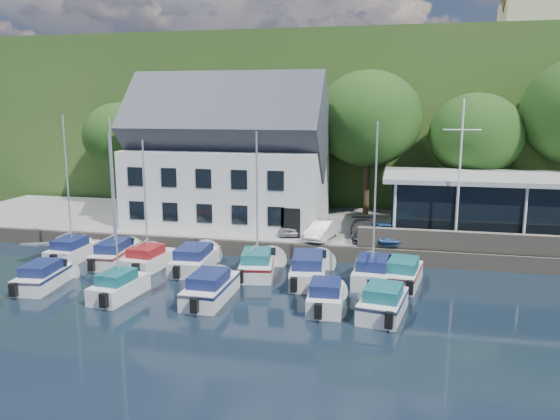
# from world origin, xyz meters

# --- Properties ---
(ground) EXTENTS (180.00, 180.00, 0.00)m
(ground) POSITION_xyz_m (0.00, 0.00, 0.00)
(ground) COLOR black
(ground) RESTS_ON ground
(quay) EXTENTS (60.00, 13.00, 1.00)m
(quay) POSITION_xyz_m (0.00, 17.50, 0.50)
(quay) COLOR gray
(quay) RESTS_ON ground
(quay_face) EXTENTS (60.00, 0.30, 1.00)m
(quay_face) POSITION_xyz_m (0.00, 11.00, 0.50)
(quay_face) COLOR #71685A
(quay_face) RESTS_ON ground
(hillside) EXTENTS (160.00, 75.00, 16.00)m
(hillside) POSITION_xyz_m (0.00, 62.00, 8.00)
(hillside) COLOR #2A4E1D
(hillside) RESTS_ON ground
(field_patch) EXTENTS (50.00, 30.00, 0.30)m
(field_patch) POSITION_xyz_m (8.00, 70.00, 16.15)
(field_patch) COLOR olive
(field_patch) RESTS_ON hillside
(farmhouse) EXTENTS (10.40, 7.00, 8.20)m
(farmhouse) POSITION_xyz_m (22.00, 52.00, 20.10)
(farmhouse) COLOR beige
(farmhouse) RESTS_ON hillside
(harbor_building) EXTENTS (14.40, 8.20, 8.70)m
(harbor_building) POSITION_xyz_m (-7.00, 16.50, 5.35)
(harbor_building) COLOR silver
(harbor_building) RESTS_ON quay
(club_pavilion) EXTENTS (13.20, 7.20, 4.10)m
(club_pavilion) POSITION_xyz_m (11.00, 16.00, 3.05)
(club_pavilion) COLOR black
(club_pavilion) RESTS_ON quay
(seawall) EXTENTS (18.00, 0.50, 1.20)m
(seawall) POSITION_xyz_m (12.00, 11.40, 1.60)
(seawall) COLOR #71685A
(seawall) RESTS_ON quay
(gangway) EXTENTS (1.20, 6.00, 1.40)m
(gangway) POSITION_xyz_m (-16.50, 9.00, 0.00)
(gangway) COLOR silver
(gangway) RESTS_ON ground
(car_silver) EXTENTS (2.39, 3.59, 1.14)m
(car_silver) POSITION_xyz_m (-2.04, 13.71, 1.57)
(car_silver) COLOR #B9B9BE
(car_silver) RESTS_ON quay
(car_white) EXTENTS (2.14, 3.92, 1.23)m
(car_white) POSITION_xyz_m (0.61, 12.63, 1.61)
(car_white) COLOR silver
(car_white) RESTS_ON quay
(car_dgrey) EXTENTS (2.04, 4.08, 1.14)m
(car_dgrey) POSITION_xyz_m (3.22, 13.29, 1.57)
(car_dgrey) COLOR #333338
(car_dgrey) RESTS_ON quay
(car_blue) EXTENTS (2.32, 3.76, 1.20)m
(car_blue) POSITION_xyz_m (4.70, 12.85, 1.60)
(car_blue) COLOR #2B4F84
(car_blue) RESTS_ON quay
(flagpole) EXTENTS (2.17, 0.20, 9.05)m
(flagpole) POSITION_xyz_m (8.93, 11.99, 5.52)
(flagpole) COLOR silver
(flagpole) RESTS_ON quay
(tree_0) EXTENTS (6.51, 6.51, 8.90)m
(tree_0) POSITION_xyz_m (-18.69, 22.18, 5.45)
(tree_0) COLOR black
(tree_0) RESTS_ON quay
(tree_1) EXTENTS (7.80, 7.80, 10.66)m
(tree_1) POSITION_xyz_m (-12.82, 22.43, 6.33)
(tree_1) COLOR black
(tree_1) RESTS_ON quay
(tree_2) EXTENTS (7.43, 7.43, 10.15)m
(tree_2) POSITION_xyz_m (-3.09, 21.50, 6.08)
(tree_2) COLOR black
(tree_2) RESTS_ON quay
(tree_3) EXTENTS (8.32, 8.32, 11.38)m
(tree_3) POSITION_xyz_m (2.88, 21.54, 6.69)
(tree_3) COLOR black
(tree_3) RESTS_ON quay
(tree_4) EXTENTS (7.03, 7.03, 9.60)m
(tree_4) POSITION_xyz_m (10.96, 21.50, 5.80)
(tree_4) COLOR black
(tree_4) RESTS_ON quay
(boat_r1_0) EXTENTS (2.05, 5.39, 8.91)m
(boat_r1_0) POSITION_xyz_m (-14.69, 7.80, 4.46)
(boat_r1_0) COLOR silver
(boat_r1_0) RESTS_ON ground
(boat_r1_1) EXTENTS (2.27, 6.59, 8.80)m
(boat_r1_1) POSITION_xyz_m (-11.72, 7.86, 4.40)
(boat_r1_1) COLOR silver
(boat_r1_1) RESTS_ON ground
(boat_r1_2) EXTENTS (2.50, 5.35, 8.59)m
(boat_r1_2) POSITION_xyz_m (-9.21, 7.17, 4.30)
(boat_r1_2) COLOR silver
(boat_r1_2) RESTS_ON ground
(boat_r1_3) EXTENTS (2.47, 6.59, 1.45)m
(boat_r1_3) POSITION_xyz_m (-6.39, 7.62, 0.72)
(boat_r1_3) COLOR silver
(boat_r1_3) RESTS_ON ground
(boat_r1_4) EXTENTS (2.98, 6.20, 8.90)m
(boat_r1_4) POSITION_xyz_m (-2.46, 7.40, 4.45)
(boat_r1_4) COLOR silver
(boat_r1_4) RESTS_ON ground
(boat_r1_5) EXTENTS (2.88, 7.37, 1.56)m
(boat_r1_5) POSITION_xyz_m (0.60, 7.02, 0.78)
(boat_r1_5) COLOR silver
(boat_r1_5) RESTS_ON ground
(boat_r1_6) EXTENTS (2.43, 5.76, 9.26)m
(boat_r1_6) POSITION_xyz_m (4.16, 7.27, 4.63)
(boat_r1_6) COLOR silver
(boat_r1_6) RESTS_ON ground
(boat_r1_7) EXTENTS (2.74, 5.80, 1.51)m
(boat_r1_7) POSITION_xyz_m (5.79, 7.26, 0.75)
(boat_r1_7) COLOR silver
(boat_r1_7) RESTS_ON ground
(boat_r2_0) EXTENTS (2.42, 5.93, 1.38)m
(boat_r2_0) POSITION_xyz_m (-13.24, 2.91, 0.69)
(boat_r2_0) COLOR silver
(boat_r2_0) RESTS_ON ground
(boat_r2_1) EXTENTS (2.30, 5.14, 8.85)m
(boat_r2_1) POSITION_xyz_m (-8.39, 2.12, 4.43)
(boat_r2_1) COLOR silver
(boat_r2_1) RESTS_ON ground
(boat_r2_2) EXTENTS (2.06, 6.18, 1.49)m
(boat_r2_2) POSITION_xyz_m (-3.72, 2.85, 0.74)
(boat_r2_2) COLOR silver
(boat_r2_2) RESTS_ON ground
(boat_r2_3) EXTENTS (2.07, 4.88, 1.43)m
(boat_r2_3) POSITION_xyz_m (2.13, 2.86, 0.72)
(boat_r2_3) COLOR silver
(boat_r2_3) RESTS_ON ground
(boat_r2_4) EXTENTS (2.82, 5.46, 1.50)m
(boat_r2_4) POSITION_xyz_m (4.86, 2.56, 0.75)
(boat_r2_4) COLOR silver
(boat_r2_4) RESTS_ON ground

